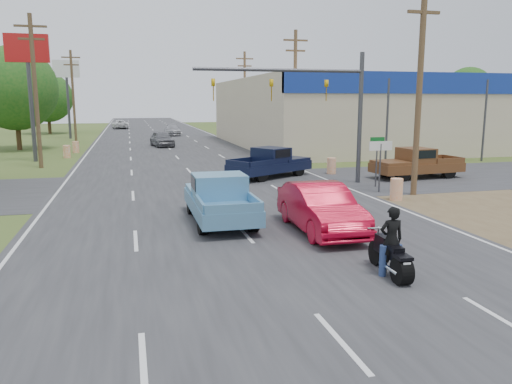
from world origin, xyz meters
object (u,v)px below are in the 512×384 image
object	(u,v)px
navy_pickup	(271,162)
distant_car_silver	(172,130)
motorcycle	(391,258)
distant_car_grey	(162,139)
brown_pickup	(415,163)
blue_pickup	(219,198)
distant_car_white	(120,124)
rider	(391,243)
red_convertible	(321,208)

from	to	relation	value
navy_pickup	distant_car_silver	distance (m)	38.56
motorcycle	distant_car_grey	bearing A→B (deg)	97.42
motorcycle	distant_car_silver	bearing A→B (deg)	93.56
brown_pickup	blue_pickup	bearing A→B (deg)	115.52
blue_pickup	distant_car_white	world-z (taller)	blue_pickup
rider	distant_car_silver	xyz separation A→B (m)	(-0.79, 55.57, -0.14)
blue_pickup	navy_pickup	size ratio (longest dim) A/B	0.96
motorcycle	distant_car_silver	size ratio (longest dim) A/B	0.44
rider	blue_pickup	bearing A→B (deg)	-62.57
red_convertible	rider	size ratio (longest dim) A/B	2.87
motorcycle	brown_pickup	xyz separation A→B (m)	(9.77, 14.75, 0.40)
navy_pickup	blue_pickup	bearing A→B (deg)	-56.50
distant_car_silver	distant_car_white	bearing A→B (deg)	113.04
blue_pickup	distant_car_white	size ratio (longest dim) A/B	1.08
navy_pickup	brown_pickup	size ratio (longest dim) A/B	1.02
blue_pickup	distant_car_silver	size ratio (longest dim) A/B	1.08
rider	brown_pickup	xyz separation A→B (m)	(9.77, 14.70, 0.03)
brown_pickup	distant_car_white	distance (m)	61.75
blue_pickup	rider	bearing A→B (deg)	-65.08
red_convertible	distant_car_silver	world-z (taller)	red_convertible
motorcycle	distant_car_silver	xyz separation A→B (m)	(-0.78, 55.62, 0.23)
distant_car_grey	rider	bearing A→B (deg)	-94.25
navy_pickup	distant_car_white	size ratio (longest dim) A/B	1.12
rider	distant_car_white	bearing A→B (deg)	-81.30
blue_pickup	brown_pickup	distance (m)	15.10
red_convertible	blue_pickup	xyz separation A→B (m)	(-3.10, 2.37, 0.08)
motorcycle	navy_pickup	size ratio (longest dim) A/B	0.39
blue_pickup	brown_pickup	size ratio (longest dim) A/B	0.98
red_convertible	distant_car_white	world-z (taller)	red_convertible
rider	motorcycle	bearing A→B (deg)	90.00
brown_pickup	navy_pickup	bearing A→B (deg)	68.19
red_convertible	blue_pickup	world-z (taller)	blue_pickup
red_convertible	blue_pickup	distance (m)	3.90
red_convertible	motorcycle	bearing A→B (deg)	-88.00
motorcycle	distant_car_grey	distance (m)	39.37
motorcycle	blue_pickup	bearing A→B (deg)	117.24
blue_pickup	navy_pickup	bearing A→B (deg)	64.31
navy_pickup	distant_car_silver	xyz separation A→B (m)	(-2.50, 38.48, -0.16)
navy_pickup	distant_car_silver	size ratio (longest dim) A/B	1.12
brown_pickup	distant_car_silver	distance (m)	42.21
motorcycle	distant_car_grey	size ratio (longest dim) A/B	0.49
distant_car_grey	motorcycle	bearing A→B (deg)	-94.26
navy_pickup	distant_car_white	bearing A→B (deg)	158.84
red_convertible	distant_car_grey	world-z (taller)	red_convertible
navy_pickup	distant_car_grey	xyz separation A→B (m)	(-4.92, 22.09, -0.13)
distant_car_white	brown_pickup	bearing A→B (deg)	100.16
brown_pickup	distant_car_white	world-z (taller)	brown_pickup
distant_car_grey	distant_car_silver	xyz separation A→B (m)	(2.42, 16.38, -0.03)
red_convertible	rider	world-z (taller)	rider
blue_pickup	distant_car_grey	bearing A→B (deg)	90.25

